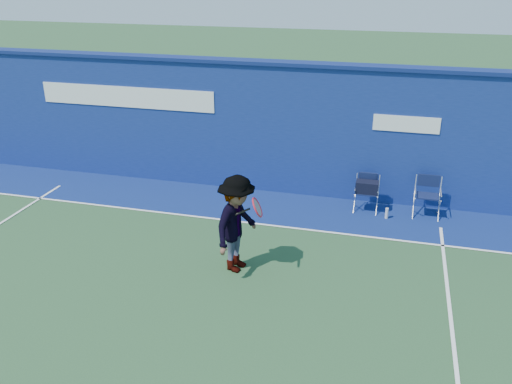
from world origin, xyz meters
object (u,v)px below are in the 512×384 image
(directors_chair_right, at_px, (426,204))
(directors_chair_left, at_px, (366,196))
(water_bottle, at_px, (387,213))
(tennis_player, at_px, (237,224))

(directors_chair_right, bearing_deg, directors_chair_left, -177.40)
(water_bottle, bearing_deg, directors_chair_right, 23.46)
(directors_chair_left, height_order, directors_chair_right, directors_chair_right)
(water_bottle, height_order, tennis_player, tennis_player)
(water_bottle, relative_size, tennis_player, 0.14)
(water_bottle, xyz_separation_m, tennis_player, (-2.51, -2.80, 0.77))
(directors_chair_left, relative_size, directors_chair_right, 0.94)
(directors_chair_right, distance_m, water_bottle, 0.90)
(directors_chair_right, bearing_deg, water_bottle, -156.54)
(directors_chair_left, distance_m, tennis_player, 3.75)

